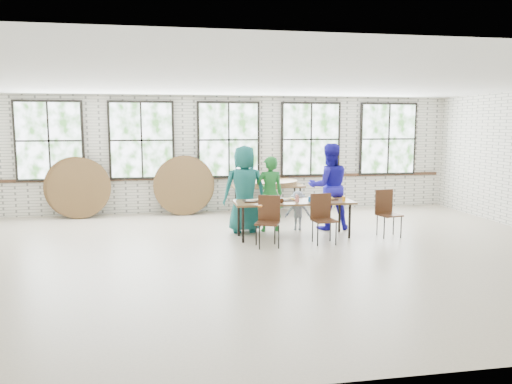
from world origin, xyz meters
TOP-DOWN VIEW (x-y plane):
  - room at (0.00, 4.44)m, footprint 12.00×12.00m
  - dining_table at (0.91, 1.18)m, footprint 2.41×0.84m
  - chair_near_left at (0.26, 0.55)m, footprint 0.54×0.53m
  - chair_near_right at (1.34, 0.62)m, footprint 0.46×0.44m
  - chair_spare at (2.81, 0.96)m, footprint 0.50×0.49m
  - adult_teal at (0.01, 1.83)m, footprint 0.90×0.59m
  - adult_green at (0.55, 1.83)m, footprint 0.60×0.41m
  - toddler at (1.17, 1.83)m, footprint 0.59×0.40m
  - adult_blue at (1.86, 1.83)m, footprint 0.93×0.74m
  - storage_table at (0.92, 3.85)m, footprint 1.81×0.77m
  - tabletop_clutter at (1.00, 1.16)m, footprint 2.02×0.58m
  - round_tops_stacked at (0.92, 3.85)m, footprint 1.50×1.50m
  - round_tops_leaning at (-2.46, 4.20)m, footprint 4.16×0.45m

SIDE VIEW (x-z plane):
  - toddler at x=1.17m, z-range 0.00..0.85m
  - chair_near_left at x=0.26m, z-range 0.08..1.03m
  - chair_near_right at x=1.34m, z-range 0.08..1.03m
  - chair_spare at x=2.81m, z-range 0.08..1.03m
  - storage_table at x=0.92m, z-range 0.32..1.06m
  - dining_table at x=0.91m, z-range 0.32..1.06m
  - round_tops_leaning at x=-2.46m, z-range -0.01..1.48m
  - tabletop_clutter at x=1.00m, z-range 0.71..0.82m
  - adult_green at x=0.55m, z-range 0.00..1.61m
  - round_tops_stacked at x=0.92m, z-range 0.74..0.87m
  - adult_teal at x=0.01m, z-range 0.00..1.84m
  - adult_blue at x=1.86m, z-range 0.00..1.87m
  - room at x=0.00m, z-range -4.17..7.83m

